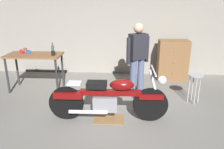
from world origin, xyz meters
name	(u,v)px	position (x,y,z in m)	size (l,w,h in m)	color
ground_plane	(111,119)	(0.00, 0.00, 0.00)	(12.00, 12.00, 0.00)	gray
back_wall	(117,21)	(0.00, 2.80, 1.55)	(8.00, 0.12, 3.10)	gray
workbench	(34,59)	(-1.91, 1.35, 0.79)	(1.30, 0.64, 0.90)	brown
motorcycle	(109,98)	(-0.03, -0.02, 0.45)	(2.19, 0.60, 1.00)	black
person_standing	(138,57)	(0.53, 1.14, 0.93)	(0.51, 0.38, 1.67)	slate
shop_stool	(195,81)	(1.75, 0.83, 0.50)	(0.32, 0.32, 0.64)	#B2B2B7
wooden_dresser	(173,60)	(1.57, 2.30, 0.55)	(0.80, 0.47, 1.10)	brown
drip_tray	(109,119)	(-0.03, -0.01, 0.01)	(0.56, 0.40, 0.01)	olive
mug_black_matte	(53,53)	(-1.41, 1.26, 0.95)	(0.12, 0.08, 0.10)	black
mug_blue_enamel	(28,52)	(-2.05, 1.38, 0.95)	(0.11, 0.08, 0.09)	#2D51AD
mug_brown_stoneware	(25,50)	(-2.19, 1.52, 0.96)	(0.12, 0.08, 0.11)	brown
mug_red_diner	(21,52)	(-2.23, 1.40, 0.95)	(0.11, 0.08, 0.10)	red
bottle	(53,49)	(-1.50, 1.53, 1.00)	(0.06, 0.06, 0.24)	#3F4C59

